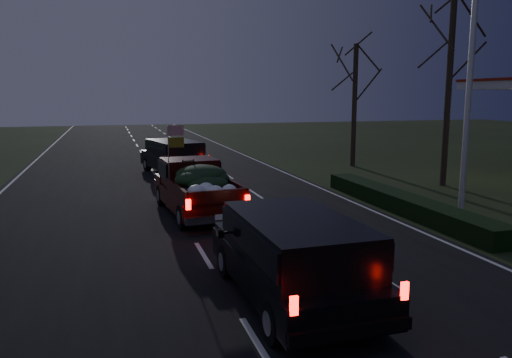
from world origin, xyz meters
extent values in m
plane|color=black|center=(0.00, 0.00, 0.00)|extent=(120.00, 120.00, 0.00)
cube|color=black|center=(0.00, 0.00, 0.01)|extent=(14.00, 120.00, 0.02)
cube|color=black|center=(7.80, 3.00, 0.30)|extent=(1.00, 10.00, 0.60)
cylinder|color=silver|center=(9.50, 2.00, 4.50)|extent=(0.20, 0.20, 9.00)
cylinder|color=black|center=(12.50, 7.00, 4.25)|extent=(0.28, 0.28, 8.50)
cylinder|color=black|center=(11.50, 14.00, 3.50)|extent=(0.28, 0.28, 7.00)
cube|color=#3A0B08|center=(0.61, 4.71, 0.61)|extent=(2.42, 5.24, 0.56)
cube|color=#3A0B08|center=(0.54, 5.62, 1.38)|extent=(2.01, 1.77, 0.92)
cube|color=black|center=(0.54, 5.62, 1.48)|extent=(2.10, 1.68, 0.56)
cube|color=#3A0B08|center=(0.72, 3.38, 0.92)|extent=(2.10, 2.99, 0.06)
ellipsoid|color=black|center=(0.73, 3.90, 1.38)|extent=(1.77, 1.96, 0.61)
cylinder|color=gray|center=(-0.30, 4.64, 2.09)|extent=(0.03, 0.03, 2.04)
cube|color=red|center=(-0.03, 4.66, 2.94)|extent=(0.53, 0.06, 0.35)
cube|color=gold|center=(-0.03, 4.66, 2.53)|extent=(0.53, 0.06, 0.35)
cube|color=black|center=(0.99, 14.06, 0.65)|extent=(3.08, 5.35, 0.63)
cube|color=black|center=(1.04, 13.81, 1.36)|extent=(2.68, 3.99, 0.84)
cube|color=black|center=(1.04, 13.81, 1.44)|extent=(2.76, 3.91, 0.50)
cube|color=black|center=(1.18, -3.29, 0.65)|extent=(2.18, 5.07, 0.63)
cube|color=black|center=(1.19, -3.55, 1.36)|extent=(2.03, 3.70, 0.84)
cube|color=black|center=(1.19, -3.55, 1.45)|extent=(2.14, 3.60, 0.50)
cube|color=black|center=(-0.06, -2.31, 1.24)|extent=(0.11, 0.23, 0.17)
camera|label=1|loc=(-2.22, -12.30, 4.11)|focal=35.00mm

